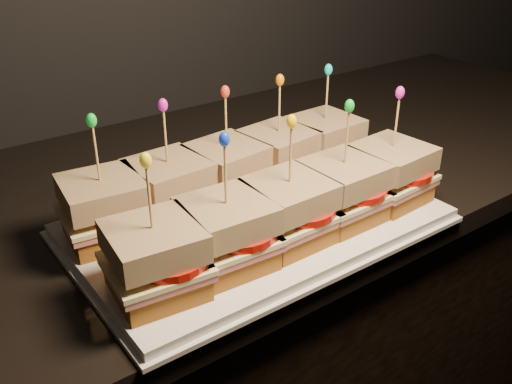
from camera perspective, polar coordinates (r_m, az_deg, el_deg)
granite_slab at (r=0.84m, az=-16.49°, el=-3.08°), size 2.28×0.64×0.04m
platter at (r=0.76m, az=0.00°, el=-3.07°), size 0.47×0.29×0.02m
platter_rim at (r=0.76m, az=0.00°, el=-3.46°), size 0.48×0.30×0.01m
sandwich_0_bread_bot at (r=0.73m, az=-14.70°, el=-3.55°), size 0.10×0.10×0.03m
sandwich_0_ham at (r=0.72m, az=-14.85°, el=-2.43°), size 0.11×0.11×0.01m
sandwich_0_cheese at (r=0.72m, az=-14.92°, el=-1.95°), size 0.11×0.11×0.01m
sandwich_0_tomato at (r=0.71m, az=-13.92°, el=-1.34°), size 0.09×0.09×0.01m
sandwich_0_bread_top at (r=0.71m, az=-15.18°, el=0.01°), size 0.10×0.10×0.03m
sandwich_0_pick at (r=0.69m, az=-15.64°, el=3.39°), size 0.00×0.00×0.09m
sandwich_0_frill at (r=0.67m, az=-16.13°, el=6.90°), size 0.01×0.01×0.02m
sandwich_1_bread_bot at (r=0.76m, az=-8.50°, el=-1.57°), size 0.09×0.09×0.03m
sandwich_1_ham at (r=0.75m, az=-8.58°, el=-0.47°), size 0.10×0.10×0.01m
sandwich_1_cheese at (r=0.75m, az=-8.62°, el=-0.00°), size 0.11×0.10×0.01m
sandwich_1_tomato at (r=0.75m, az=-7.63°, el=0.59°), size 0.09×0.09×0.01m
sandwich_1_bread_top at (r=0.74m, az=-8.77°, el=1.91°), size 0.10×0.10×0.03m
sandwich_1_pick at (r=0.72m, az=-9.03°, el=5.19°), size 0.00×0.00×0.09m
sandwich_1_frill at (r=0.70m, az=-9.29°, el=8.58°), size 0.01×0.01×0.02m
sandwich_2_bread_bot at (r=0.80m, az=-2.85°, el=0.25°), size 0.10×0.10×0.03m
sandwich_2_ham at (r=0.79m, az=-2.88°, el=1.31°), size 0.11×0.11×0.01m
sandwich_2_cheese at (r=0.79m, az=-2.89°, el=1.77°), size 0.11×0.11×0.01m
sandwich_2_tomato at (r=0.79m, az=-1.93°, el=2.33°), size 0.09×0.09×0.01m
sandwich_2_bread_top at (r=0.78m, az=-2.94°, el=3.61°), size 0.10×0.10×0.03m
sandwich_2_pick at (r=0.76m, az=-3.02°, el=6.75°), size 0.00×0.00×0.09m
sandwich_2_frill at (r=0.75m, az=-3.10°, el=9.99°), size 0.01×0.01×0.02m
sandwich_3_bread_bot at (r=0.85m, az=2.22°, el=1.88°), size 0.10×0.10×0.03m
sandwich_3_ham at (r=0.84m, az=2.24°, el=2.90°), size 0.11×0.11×0.01m
sandwich_3_cheese at (r=0.84m, az=2.25°, el=3.34°), size 0.11×0.11×0.01m
sandwich_3_tomato at (r=0.84m, az=3.16°, el=3.87°), size 0.09×0.09×0.01m
sandwich_3_bread_top at (r=0.83m, az=2.28°, el=5.09°), size 0.10×0.10×0.03m
sandwich_3_pick at (r=0.81m, az=2.34°, el=8.08°), size 0.00×0.00×0.09m
sandwich_3_frill at (r=0.80m, az=2.41°, el=11.14°), size 0.01×0.01×0.02m
sandwich_4_bread_bot at (r=0.90m, az=6.73°, el=3.33°), size 0.09×0.09×0.03m
sandwich_4_ham at (r=0.89m, az=6.79°, el=4.29°), size 0.10×0.10×0.01m
sandwich_4_cheese at (r=0.89m, az=6.82°, el=4.71°), size 0.10×0.10×0.01m
sandwich_4_tomato at (r=0.89m, az=7.67°, el=5.20°), size 0.09×0.09×0.01m
sandwich_4_bread_top at (r=0.88m, az=6.91°, el=6.37°), size 0.09×0.09×0.03m
sandwich_4_pick at (r=0.87m, az=7.08°, el=9.19°), size 0.00×0.00×0.09m
sandwich_4_frill at (r=0.85m, az=7.26°, el=12.06°), size 0.01×0.01×0.02m
sandwich_5_bread_bot at (r=0.62m, az=-9.83°, el=-8.81°), size 0.10×0.10×0.03m
sandwich_5_ham at (r=0.61m, az=-9.95°, el=-7.57°), size 0.11×0.11×0.01m
sandwich_5_cheese at (r=0.61m, az=-10.01°, el=-7.03°), size 0.11×0.11×0.01m
sandwich_5_tomato at (r=0.61m, az=-8.79°, el=-6.35°), size 0.09×0.09×0.01m
sandwich_5_bread_top at (r=0.60m, az=-10.22°, el=-4.83°), size 0.10×0.10×0.03m
sandwich_5_pick at (r=0.57m, az=-10.59°, el=-0.97°), size 0.00×0.00×0.09m
sandwich_5_frill at (r=0.55m, az=-10.99°, el=3.13°), size 0.01×0.01×0.02m
sandwich_6_bread_bot at (r=0.66m, az=-2.87°, el=-6.20°), size 0.10×0.10×0.03m
sandwich_6_ham at (r=0.65m, az=-2.90°, el=-4.99°), size 0.10×0.10×0.01m
sandwich_6_cheese at (r=0.65m, az=-2.92°, el=-4.47°), size 0.11×0.10×0.01m
sandwich_6_tomato at (r=0.64m, az=-1.74°, el=-3.80°), size 0.09×0.09×0.01m
sandwich_6_bread_top at (r=0.63m, az=-2.97°, el=-2.34°), size 0.10×0.10×0.03m
sandwich_6_pick at (r=0.61m, az=-3.08°, el=1.37°), size 0.00×0.00×0.09m
sandwich_6_frill at (r=0.59m, az=-3.18°, el=5.28°), size 0.01×0.01×0.02m
sandwich_7_bread_bot at (r=0.70m, az=3.24°, el=-3.82°), size 0.09×0.09×0.03m
sandwich_7_ham at (r=0.70m, az=3.28°, el=-2.65°), size 0.10×0.10×0.01m
sandwich_7_cheese at (r=0.69m, az=3.29°, el=-2.15°), size 0.10×0.10×0.01m
sandwich_7_tomato at (r=0.69m, az=4.40°, el=-1.52°), size 0.09×0.09×0.01m
sandwich_7_bread_top at (r=0.68m, az=3.36°, el=-0.12°), size 0.09×0.09×0.03m
sandwich_7_pick at (r=0.66m, az=3.46°, el=3.39°), size 0.00×0.00×0.09m
sandwich_7_frill at (r=0.64m, az=3.58°, el=7.06°), size 0.01×0.01×0.02m
sandwich_8_bread_bot at (r=0.76m, az=8.53°, el=-1.70°), size 0.09×0.09×0.03m
sandwich_8_ham at (r=0.75m, az=8.62°, el=-0.60°), size 0.10×0.10×0.01m
sandwich_8_cheese at (r=0.75m, az=8.66°, el=-0.13°), size 0.10×0.10×0.01m
sandwich_8_tomato at (r=0.75m, az=9.68°, el=0.46°), size 0.09×0.09×0.01m
sandwich_8_bread_top at (r=0.73m, az=8.81°, el=1.79°), size 0.09×0.09×0.03m
sandwich_8_pick at (r=0.72m, az=9.07°, el=5.08°), size 0.00×0.00×0.09m
sandwich_8_frill at (r=0.70m, az=9.34°, el=8.49°), size 0.01×0.01×0.02m
sandwich_9_bread_bot at (r=0.82m, az=13.08°, el=0.13°), size 0.10×0.10×0.03m
sandwich_9_ham at (r=0.81m, az=13.21°, el=1.17°), size 0.11×0.10×0.01m
sandwich_9_cheese at (r=0.81m, az=13.26°, el=1.61°), size 0.11×0.10×0.01m
sandwich_9_tomato at (r=0.81m, az=14.20°, el=2.15°), size 0.09×0.09×0.01m
sandwich_9_bread_top at (r=0.80m, az=13.47°, el=3.41°), size 0.10×0.10×0.03m
sandwich_9_pick at (r=0.78m, az=13.83°, el=6.48°), size 0.00×0.00×0.09m
sandwich_9_frill at (r=0.76m, az=14.21°, el=9.62°), size 0.01×0.01×0.02m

